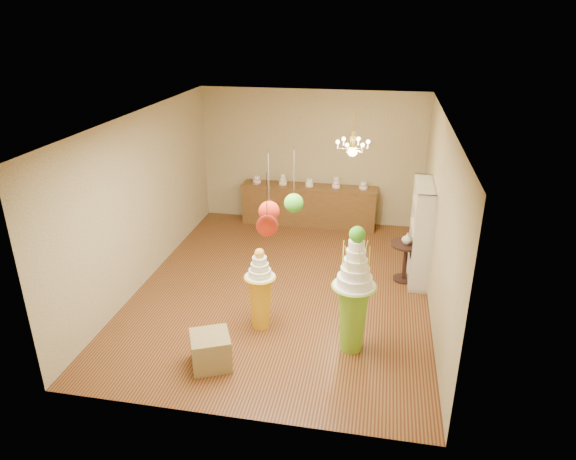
% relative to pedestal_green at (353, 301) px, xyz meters
% --- Properties ---
extents(floor, '(6.50, 6.50, 0.00)m').
position_rel_pedestal_green_xyz_m(floor, '(-1.31, 1.60, -0.79)').
color(floor, '#5B3418').
rests_on(floor, ground).
extents(ceiling, '(6.50, 6.50, 0.00)m').
position_rel_pedestal_green_xyz_m(ceiling, '(-1.31, 1.60, 2.21)').
color(ceiling, white).
rests_on(ceiling, ground).
extents(wall_back, '(5.00, 0.04, 3.00)m').
position_rel_pedestal_green_xyz_m(wall_back, '(-1.31, 4.85, 0.71)').
color(wall_back, tan).
rests_on(wall_back, ground).
extents(wall_front, '(5.00, 0.04, 3.00)m').
position_rel_pedestal_green_xyz_m(wall_front, '(-1.31, -1.65, 0.71)').
color(wall_front, tan).
rests_on(wall_front, ground).
extents(wall_left, '(0.04, 6.50, 3.00)m').
position_rel_pedestal_green_xyz_m(wall_left, '(-3.81, 1.60, 0.71)').
color(wall_left, tan).
rests_on(wall_left, ground).
extents(wall_right, '(0.04, 6.50, 3.00)m').
position_rel_pedestal_green_xyz_m(wall_right, '(1.19, 1.60, 0.71)').
color(wall_right, tan).
rests_on(wall_right, ground).
extents(pedestal_green, '(0.73, 0.73, 1.92)m').
position_rel_pedestal_green_xyz_m(pedestal_green, '(0.00, 0.00, 0.00)').
color(pedestal_green, '#73AF26').
rests_on(pedestal_green, floor).
extents(pedestal_orange, '(0.58, 0.58, 1.33)m').
position_rel_pedestal_green_xyz_m(pedestal_orange, '(-1.42, 0.31, -0.23)').
color(pedestal_orange, gold).
rests_on(pedestal_orange, floor).
extents(burlap_riser, '(0.69, 0.69, 0.47)m').
position_rel_pedestal_green_xyz_m(burlap_riser, '(-1.87, -0.74, -0.55)').
color(burlap_riser, olive).
rests_on(burlap_riser, floor).
extents(sideboard, '(3.04, 0.54, 1.16)m').
position_rel_pedestal_green_xyz_m(sideboard, '(-1.31, 4.57, -0.31)').
color(sideboard, brown).
rests_on(sideboard, floor).
extents(shelving_unit, '(0.33, 1.20, 1.80)m').
position_rel_pedestal_green_xyz_m(shelving_unit, '(1.03, 2.40, 0.12)').
color(shelving_unit, beige).
rests_on(shelving_unit, floor).
extents(round_table, '(0.73, 0.73, 0.73)m').
position_rel_pedestal_green_xyz_m(round_table, '(0.79, 2.26, -0.32)').
color(round_table, black).
rests_on(round_table, floor).
extents(vase, '(0.25, 0.25, 0.20)m').
position_rel_pedestal_green_xyz_m(vase, '(0.79, 2.26, 0.04)').
color(vase, beige).
rests_on(vase, round_table).
extents(pom_red_left, '(0.27, 0.27, 0.93)m').
position_rel_pedestal_green_xyz_m(pom_red_left, '(-1.10, -0.40, 1.42)').
color(pom_red_left, '#3F382D').
rests_on(pom_red_left, ceiling).
extents(pom_green_mid, '(0.25, 0.25, 0.87)m').
position_rel_pedestal_green_xyz_m(pom_green_mid, '(-0.82, -0.19, 1.47)').
color(pom_green_mid, '#3F382D').
rests_on(pom_green_mid, ceiling).
extents(pom_red_right, '(0.23, 0.23, 0.71)m').
position_rel_pedestal_green_xyz_m(pom_red_right, '(-0.90, -1.34, 1.62)').
color(pom_red_right, '#3F382D').
rests_on(pom_red_right, ceiling).
extents(chandelier, '(0.73, 0.73, 0.85)m').
position_rel_pedestal_green_xyz_m(chandelier, '(-0.27, 2.64, 1.52)').
color(chandelier, '#EED754').
rests_on(chandelier, ceiling).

